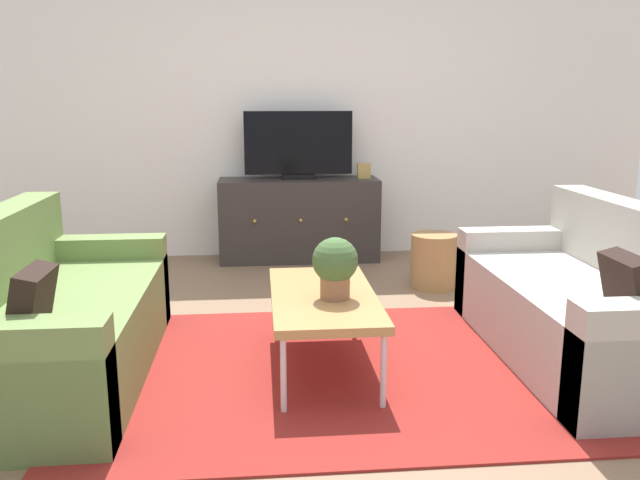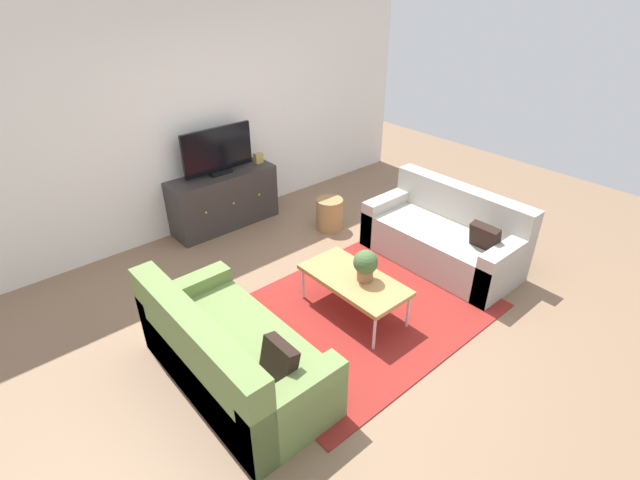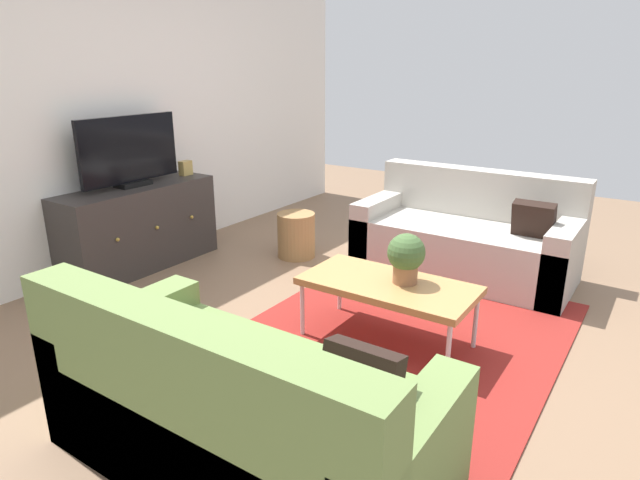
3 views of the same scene
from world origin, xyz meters
name	(u,v)px [view 2 (image 2 of 3)]	position (x,y,z in m)	size (l,w,h in m)	color
ground_plane	(348,305)	(0.00, 0.00, 0.00)	(10.00, 10.00, 0.00)	#84664C
wall_back	(204,117)	(0.00, 2.55, 1.35)	(6.40, 0.12, 2.70)	white
area_rug	(358,312)	(0.00, -0.15, 0.01)	(2.50, 1.90, 0.01)	maroon
couch_left_side	(227,358)	(-1.43, -0.10, 0.28)	(0.83, 1.72, 0.84)	olive
couch_right_side	(446,238)	(1.43, -0.10, 0.28)	(0.83, 1.72, 0.84)	#B2ADA3
coffee_table	(354,281)	(-0.03, -0.11, 0.38)	(0.53, 1.06, 0.41)	#B7844C
potted_plant	(365,264)	(0.02, -0.19, 0.58)	(0.23, 0.23, 0.31)	#936042
tv_console	(224,200)	(-0.01, 2.27, 0.35)	(1.37, 0.47, 0.71)	#332D2B
flat_screen_tv	(218,151)	(-0.01, 2.29, 1.00)	(0.92, 0.16, 0.58)	black
mantel_clock	(258,158)	(0.55, 2.27, 0.77)	(0.11, 0.07, 0.13)	tan
wicker_basket	(329,214)	(0.94, 1.31, 0.20)	(0.34, 0.34, 0.41)	#9E7547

